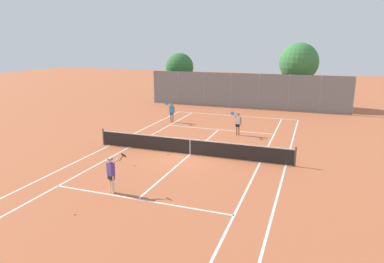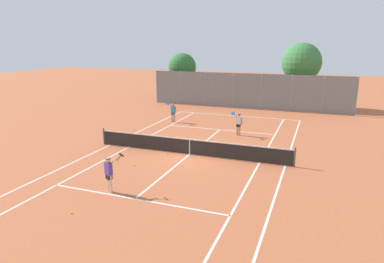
# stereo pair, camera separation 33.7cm
# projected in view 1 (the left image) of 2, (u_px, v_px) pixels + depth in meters

# --- Properties ---
(ground_plane) EXTENTS (120.00, 120.00, 0.00)m
(ground_plane) POSITION_uv_depth(u_px,v_px,m) (190.00, 154.00, 20.21)
(ground_plane) COLOR #B25B38
(court_line_markings) EXTENTS (11.10, 23.90, 0.01)m
(court_line_markings) POSITION_uv_depth(u_px,v_px,m) (190.00, 154.00, 20.21)
(court_line_markings) COLOR silver
(court_line_markings) RESTS_ON ground
(tennis_net) EXTENTS (12.00, 0.10, 1.07)m
(tennis_net) POSITION_uv_depth(u_px,v_px,m) (190.00, 146.00, 20.08)
(tennis_net) COLOR #474C47
(tennis_net) RESTS_ON ground
(player_near_side) EXTENTS (0.85, 0.68, 1.77)m
(player_near_side) POSITION_uv_depth(u_px,v_px,m) (111.00, 173.00, 14.81)
(player_near_side) COLOR beige
(player_near_side) RESTS_ON ground
(player_far_left) EXTENTS (0.60, 0.79, 1.77)m
(player_far_left) POSITION_uv_depth(u_px,v_px,m) (172.00, 111.00, 28.29)
(player_far_left) COLOR tan
(player_far_left) RESTS_ON ground
(player_far_right) EXTENTS (0.70, 0.72, 1.77)m
(player_far_right) POSITION_uv_depth(u_px,v_px,m) (238.00, 122.00, 24.26)
(player_far_right) COLOR tan
(player_far_right) RESTS_ON ground
(loose_tennis_ball_0) EXTENTS (0.07, 0.07, 0.07)m
(loose_tennis_ball_0) POSITION_uv_depth(u_px,v_px,m) (135.00, 165.00, 18.29)
(loose_tennis_ball_0) COLOR #D1DB33
(loose_tennis_ball_0) RESTS_ON ground
(loose_tennis_ball_1) EXTENTS (0.07, 0.07, 0.07)m
(loose_tennis_ball_1) POSITION_uv_depth(u_px,v_px,m) (167.00, 154.00, 20.17)
(loose_tennis_ball_1) COLOR #D1DB33
(loose_tennis_ball_1) RESTS_ON ground
(loose_tennis_ball_2) EXTENTS (0.07, 0.07, 0.07)m
(loose_tennis_ball_2) POSITION_uv_depth(u_px,v_px,m) (193.00, 144.00, 22.20)
(loose_tennis_ball_2) COLOR #D1DB33
(loose_tennis_ball_2) RESTS_ON ground
(loose_tennis_ball_3) EXTENTS (0.07, 0.07, 0.07)m
(loose_tennis_ball_3) POSITION_uv_depth(u_px,v_px,m) (74.00, 214.00, 13.07)
(loose_tennis_ball_3) COLOR #D1DB33
(loose_tennis_ball_3) RESTS_ON ground
(loose_tennis_ball_4) EXTENTS (0.07, 0.07, 0.07)m
(loose_tennis_ball_4) POSITION_uv_depth(u_px,v_px,m) (200.00, 157.00, 19.70)
(loose_tennis_ball_4) COLOR #D1DB33
(loose_tennis_ball_4) RESTS_ON ground
(loose_tennis_ball_5) EXTENTS (0.07, 0.07, 0.07)m
(loose_tennis_ball_5) POSITION_uv_depth(u_px,v_px,m) (266.00, 119.00, 29.62)
(loose_tennis_ball_5) COLOR #D1DB33
(loose_tennis_ball_5) RESTS_ON ground
(back_fence) EXTENTS (20.11, 0.08, 3.53)m
(back_fence) POSITION_uv_depth(u_px,v_px,m) (244.00, 91.00, 34.23)
(back_fence) COLOR gray
(back_fence) RESTS_ON ground
(tree_behind_left) EXTENTS (3.16, 3.16, 5.35)m
(tree_behind_left) POSITION_uv_depth(u_px,v_px,m) (180.00, 68.00, 38.82)
(tree_behind_left) COLOR brown
(tree_behind_left) RESTS_ON ground
(tree_behind_right) EXTENTS (3.92, 3.92, 6.48)m
(tree_behind_right) POSITION_uv_depth(u_px,v_px,m) (299.00, 63.00, 34.48)
(tree_behind_right) COLOR brown
(tree_behind_right) RESTS_ON ground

